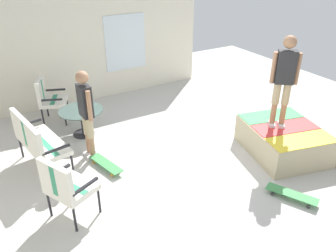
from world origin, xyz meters
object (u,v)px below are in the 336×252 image
object	(u,v)px
patio_bench	(36,139)
person_watching	(86,109)
skateboard_spare	(292,194)
patio_chair_by_wall	(65,185)
skateboard_by_bench	(106,164)
skate_ramp	(285,140)
patio_chair_near_house	(48,96)
patio_table	(82,117)
person_skater	(284,76)

from	to	relation	value
patio_bench	person_watching	bearing A→B (deg)	-93.58
skateboard_spare	person_watching	bearing A→B (deg)	39.63
patio_chair_by_wall	skateboard_by_bench	size ratio (longest dim) A/B	1.24
skate_ramp	patio_chair_near_house	distance (m)	5.07
skate_ramp	skateboard_spare	size ratio (longest dim) A/B	2.83
patio_chair_near_house	patio_table	size ratio (longest dim) A/B	1.13
skate_ramp	patio_chair_by_wall	distance (m)	4.11
skateboard_spare	skate_ramp	bearing A→B (deg)	-41.38
skate_ramp	patio_bench	world-z (taller)	patio_bench
patio_table	person_skater	distance (m)	4.04
patio_chair_near_house	patio_chair_by_wall	distance (m)	3.37
patio_chair_near_house	person_skater	bearing A→B (deg)	-135.49
skateboard_by_bench	skateboard_spare	world-z (taller)	same
patio_chair_by_wall	patio_table	size ratio (longest dim) A/B	1.13
patio_table	skate_ramp	bearing A→B (deg)	-130.15
skateboard_by_bench	patio_chair_by_wall	bearing A→B (deg)	135.53
patio_chair_near_house	person_watching	size ratio (longest dim) A/B	0.60
person_skater	skate_ramp	bearing A→B (deg)	-134.59
patio_table	skateboard_by_bench	size ratio (longest dim) A/B	1.09
patio_chair_near_house	person_watching	distance (m)	1.92
patio_table	skateboard_spare	size ratio (longest dim) A/B	1.12
patio_table	skateboard_by_bench	xyz separation A→B (m)	(-1.41, 0.04, -0.32)
patio_bench	skateboard_spare	distance (m)	4.35
patio_bench	person_skater	bearing A→B (deg)	-112.43
patio_chair_near_house	person_skater	distance (m)	4.95
patio_chair_by_wall	person_skater	size ratio (longest dim) A/B	0.61
person_watching	skateboard_by_bench	bearing A→B (deg)	-169.95
patio_chair_by_wall	person_skater	bearing A→B (deg)	-92.02
patio_table	person_skater	size ratio (longest dim) A/B	0.53
patio_table	skateboard_spare	world-z (taller)	patio_table
patio_bench	patio_chair_near_house	size ratio (longest dim) A/B	1.30
patio_table	person_watching	bearing A→B (deg)	171.33
skateboard_spare	patio_bench	bearing A→B (deg)	48.56
person_watching	skateboard_spare	distance (m)	3.75
patio_chair_near_house	skateboard_spare	world-z (taller)	patio_chair_near_house
patio_table	skateboard_spare	bearing A→B (deg)	-149.34
patio_chair_by_wall	person_skater	xyz separation A→B (m)	(-0.14, -3.94, 0.93)
patio_table	skateboard_by_bench	bearing A→B (deg)	178.29
skate_ramp	patio_chair_by_wall	xyz separation A→B (m)	(0.28, 4.08, 0.33)
patio_bench	skateboard_spare	xyz separation A→B (m)	(-2.86, -3.24, -0.53)
patio_chair_near_house	person_watching	world-z (taller)	person_watching
patio_bench	patio_chair_near_house	distance (m)	1.91
person_skater	skateboard_spare	distance (m)	2.04
skate_ramp	patio_chair_near_house	bearing A→B (deg)	44.55
patio_chair_near_house	person_skater	xyz separation A→B (m)	(-3.46, -3.41, 0.93)
patio_table	person_watching	xyz separation A→B (m)	(-0.88, 0.13, 0.58)
skate_ramp	patio_chair_by_wall	bearing A→B (deg)	86.12
patio_chair_by_wall	patio_chair_near_house	bearing A→B (deg)	-9.17
patio_chair_by_wall	patio_table	distance (m)	2.55
skate_ramp	patio_bench	size ratio (longest dim) A/B	1.72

